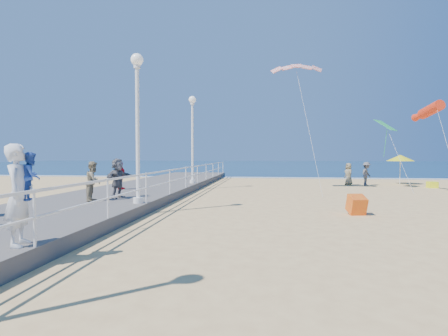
# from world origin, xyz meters

# --- Properties ---
(ground) EXTENTS (160.00, 160.00, 0.00)m
(ground) POSITION_xyz_m (0.00, 0.00, 0.00)
(ground) COLOR #EAC27A
(ground) RESTS_ON ground
(ocean) EXTENTS (160.00, 90.00, 0.05)m
(ocean) POSITION_xyz_m (0.00, 65.00, 0.01)
(ocean) COLOR #0C2A49
(ocean) RESTS_ON ground
(surf_line) EXTENTS (160.00, 1.20, 0.04)m
(surf_line) POSITION_xyz_m (0.00, 20.50, 0.03)
(surf_line) COLOR white
(surf_line) RESTS_ON ground
(boardwalk) EXTENTS (5.00, 44.00, 0.40)m
(boardwalk) POSITION_xyz_m (-7.50, 0.00, 0.20)
(boardwalk) COLOR #68635E
(boardwalk) RESTS_ON ground
(railing) EXTENTS (0.05, 42.00, 0.55)m
(railing) POSITION_xyz_m (-5.05, 0.00, 1.25)
(railing) COLOR white
(railing) RESTS_ON boardwalk
(lamp_post_mid) EXTENTS (0.44, 0.44, 5.32)m
(lamp_post_mid) POSITION_xyz_m (-5.35, 0.00, 3.66)
(lamp_post_mid) COLOR white
(lamp_post_mid) RESTS_ON boardwalk
(lamp_post_far) EXTENTS (0.44, 0.44, 5.32)m
(lamp_post_far) POSITION_xyz_m (-5.35, 9.00, 3.66)
(lamp_post_far) COLOR white
(lamp_post_far) RESTS_ON boardwalk
(woman_holding_toddler) EXTENTS (0.66, 0.82, 1.94)m
(woman_holding_toddler) POSITION_xyz_m (-5.40, -5.94, 1.37)
(woman_holding_toddler) COLOR silver
(woman_holding_toddler) RESTS_ON boardwalk
(toddler_held) EXTENTS (0.48, 0.54, 0.93)m
(toddler_held) POSITION_xyz_m (-5.25, -5.79, 1.72)
(toddler_held) COLOR blue
(toddler_held) RESTS_ON boardwalk
(spectator_1) EXTENTS (0.69, 0.81, 1.49)m
(spectator_1) POSITION_xyz_m (-7.24, 0.36, 1.14)
(spectator_1) COLOR gray
(spectator_1) RESTS_ON boardwalk
(spectator_3) EXTENTS (0.54, 0.88, 1.41)m
(spectator_3) POSITION_xyz_m (-8.09, 4.67, 1.10)
(spectator_3) COLOR red
(spectator_3) RESTS_ON boardwalk
(spectator_5) EXTENTS (0.86, 1.55, 1.60)m
(spectator_5) POSITION_xyz_m (-6.72, 1.33, 1.20)
(spectator_5) COLOR #5D5C62
(spectator_5) RESTS_ON boardwalk
(beach_walker_a) EXTENTS (1.12, 1.22, 1.65)m
(beach_walker_a) POSITION_xyz_m (6.03, 13.25, 0.82)
(beach_walker_a) COLOR #545358
(beach_walker_a) RESTS_ON ground
(beach_walker_c) EXTENTS (0.71, 0.88, 1.56)m
(beach_walker_c) POSITION_xyz_m (4.86, 13.39, 0.78)
(beach_walker_c) COLOR #807558
(beach_walker_c) RESTS_ON ground
(box_kite) EXTENTS (0.67, 0.80, 0.74)m
(box_kite) POSITION_xyz_m (2.40, 0.84, 0.30)
(box_kite) COLOR red
(box_kite) RESTS_ON ground
(beach_umbrella) EXTENTS (1.90, 1.90, 2.14)m
(beach_umbrella) POSITION_xyz_m (8.72, 14.65, 1.91)
(beach_umbrella) COLOR white
(beach_umbrella) RESTS_ON ground
(beach_chair_left) EXTENTS (0.55, 0.55, 0.40)m
(beach_chair_left) POSITION_xyz_m (9.78, 12.03, 0.20)
(beach_chair_left) COLOR #F6FF1A
(beach_chair_left) RESTS_ON ground
(kite_parafoil) EXTENTS (3.04, 0.94, 0.65)m
(kite_parafoil) POSITION_xyz_m (0.90, 9.27, 7.40)
(kite_parafoil) COLOR red
(kite_windsock) EXTENTS (1.00, 2.64, 1.07)m
(kite_windsock) POSITION_xyz_m (7.78, 7.76, 4.51)
(kite_windsock) COLOR red
(kite_diamond_green) EXTENTS (1.60, 1.65, 0.73)m
(kite_diamond_green) POSITION_xyz_m (6.60, 11.23, 4.00)
(kite_diamond_green) COLOR green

